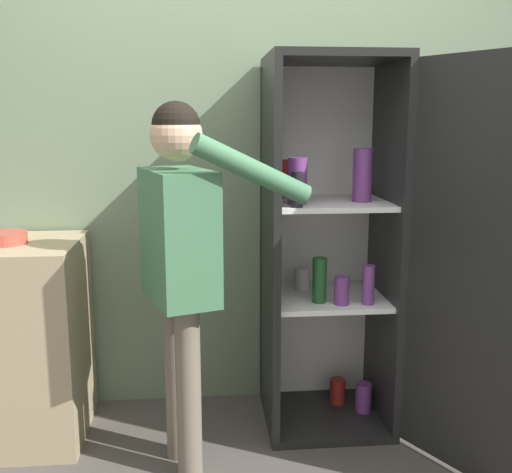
{
  "coord_description": "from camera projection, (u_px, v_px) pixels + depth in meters",
  "views": [
    {
      "loc": [
        -0.23,
        -2.1,
        1.5
      ],
      "look_at": [
        0.03,
        0.65,
        0.95
      ],
      "focal_mm": 42.0,
      "sensor_mm": 36.0,
      "label": 1
    }
  ],
  "objects": [
    {
      "name": "wall_back",
      "position": [
        244.0,
        161.0,
        3.07
      ],
      "size": [
        7.0,
        0.06,
        2.55
      ],
      "color": "gray",
      "rests_on": "ground_plane"
    },
    {
      "name": "person",
      "position": [
        181.0,
        244.0,
        2.44
      ],
      "size": [
        0.71,
        0.52,
        1.56
      ],
      "color": "#726656",
      "rests_on": "ground_plane"
    },
    {
      "name": "bowl",
      "position": [
        6.0,
        238.0,
        2.68
      ],
      "size": [
        0.19,
        0.19,
        0.05
      ],
      "color": "#B24738",
      "rests_on": "counter"
    },
    {
      "name": "refrigerator",
      "position": [
        355.0,
        251.0,
        2.79
      ],
      "size": [
        0.93,
        1.08,
        1.78
      ],
      "color": "black",
      "rests_on": "ground_plane"
    },
    {
      "name": "counter",
      "position": [
        17.0,
        341.0,
        2.79
      ],
      "size": [
        0.61,
        0.58,
        0.94
      ],
      "color": "tan",
      "rests_on": "ground_plane"
    }
  ]
}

